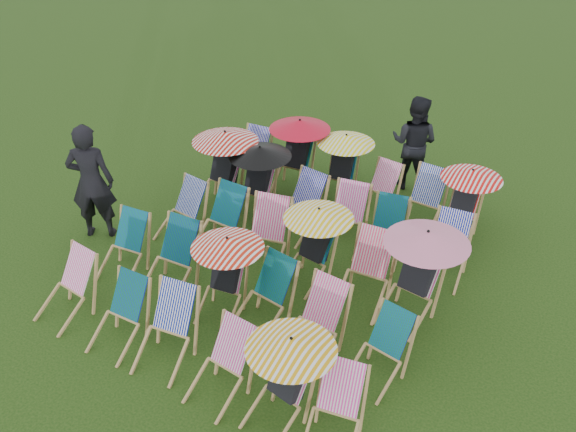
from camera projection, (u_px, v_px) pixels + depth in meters
The scene contains 33 objects.
ground at pixel (283, 275), 9.61m from camera, with size 100.00×100.00×0.00m, color #15330B.
deckchair_0 at pixel (65, 288), 8.66m from camera, with size 0.69×0.89×0.90m.
deckchair_1 at pixel (118, 315), 8.20m from camera, with size 0.59×0.82×0.88m.
deckchair_2 at pixel (165, 330), 7.92m from camera, with size 0.73×0.94×0.94m.
deckchair_3 at pixel (220, 366), 7.46m from camera, with size 0.67×0.87×0.89m.
deckchair_4 at pixel (283, 379), 7.04m from camera, with size 1.01×1.07×1.19m.
deckchair_5 at pixel (334, 413), 6.88m from camera, with size 0.70×0.89×0.88m.
deckchair_6 at pixel (123, 247), 9.46m from camera, with size 0.65×0.86×0.89m.
deckchair_7 at pixel (170, 259), 9.13m from camera, with size 0.68×0.93×0.98m.
deckchair_8 at pixel (223, 275), 8.63m from camera, with size 0.99×1.06×1.17m.
deckchair_9 at pixel (263, 296), 8.48m from camera, with size 0.74×0.94×0.93m.
deckchair_10 at pixel (314, 323), 8.04m from camera, with size 0.71×0.92×0.94m.
deckchair_11 at pixel (380, 350), 7.69m from camera, with size 0.70×0.88×0.86m.
deckchair_12 at pixel (181, 212), 10.28m from camera, with size 0.70×0.90×0.89m.
deckchair_13 at pixel (219, 221), 9.97m from camera, with size 0.68×0.92×0.97m.
deckchair_14 at pixel (265, 237), 9.60m from camera, with size 0.83×1.03×0.99m.
deckchair_15 at pixel (312, 244), 9.21m from camera, with size 1.01×1.07×1.20m.
deckchair_16 at pixel (366, 272), 8.87m from camera, with size 0.71×0.95×0.98m.
deckchair_17 at pixel (416, 273), 8.50m from camera, with size 1.13×1.20×1.35m.
deckchair_18 at pixel (221, 167), 11.01m from camera, with size 1.13×1.19×1.34m.
deckchair_19 at pixel (256, 180), 10.72m from camera, with size 1.05×1.10×1.24m.
deckchair_20 at pixel (299, 206), 10.36m from camera, with size 0.76×0.97×0.96m.
deckchair_21 at pixel (346, 218), 10.08m from camera, with size 0.73×0.93×0.93m.
deckchair_22 at pixel (386, 231), 9.83m from camera, with size 0.69×0.88×0.88m.
deckchair_23 at pixel (447, 249), 9.39m from camera, with size 0.67×0.89×0.92m.
deckchair_24 at pixel (250, 156), 11.90m from camera, with size 0.65×0.87×0.90m.
deckchair_25 at pixel (295, 153), 11.49m from camera, with size 1.09×1.16×1.29m.
deckchair_26 at pixel (341, 166), 11.20m from camera, with size 1.00×1.08×1.19m.
deckchair_27 at pixel (378, 190), 10.91m from camera, with size 0.65×0.84×0.84m.
deckchair_28 at pixel (422, 201), 10.50m from camera, with size 0.68×0.91×0.94m.
deckchair_29 at pixel (464, 201), 10.23m from camera, with size 0.97×1.01×1.15m.
person_left at pixel (91, 182), 10.03m from camera, with size 0.71×0.47×1.95m, color black.
person_rear at pixel (414, 143), 11.40m from camera, with size 0.85×0.67×1.76m, color black.
Camera 1 is at (3.90, -6.53, 5.94)m, focal length 40.00 mm.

